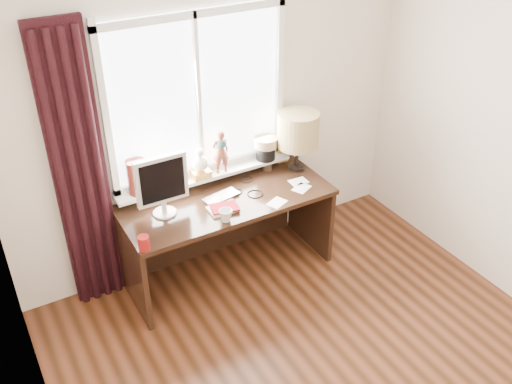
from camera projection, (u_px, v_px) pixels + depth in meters
ceiling at (415, 3)px, 2.39m from camera, size 3.50×4.00×0.00m
wall_back at (215, 115)px, 4.55m from camera, size 3.50×0.00×2.60m
wall_left at (49, 380)px, 2.34m from camera, size 0.00×4.00×2.60m
laptop at (221, 197)px, 4.52m from camera, size 0.33×0.24×0.02m
mug at (226, 215)px, 4.23m from camera, size 0.14×0.13×0.10m
red_cup at (144, 243)px, 3.94m from camera, size 0.08×0.08×0.11m
window at (201, 122)px, 4.44m from camera, size 1.52×0.22×1.40m
curtain at (80, 176)px, 4.10m from camera, size 0.38×0.09×2.25m
desk at (222, 217)px, 4.73m from camera, size 1.70×0.70×0.75m
monitor at (162, 182)px, 4.19m from camera, size 0.40×0.18×0.49m
notebook_stack at (223, 208)px, 4.37m from camera, size 0.24×0.19×0.03m
brush_holder at (267, 163)px, 4.88m from camera, size 0.09×0.09×0.25m
icon_frame at (283, 156)px, 4.99m from camera, size 0.10×0.03×0.13m
table_lamp at (298, 130)px, 4.74m from camera, size 0.35×0.35×0.52m
loose_papers at (293, 191)px, 4.62m from camera, size 0.49×0.32×0.00m
desk_cables at (248, 189)px, 4.64m from camera, size 0.29×0.38×0.01m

